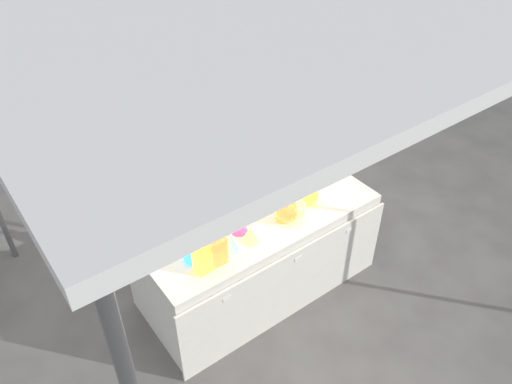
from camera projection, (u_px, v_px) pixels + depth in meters
ground at (256, 283)px, 4.10m from camera, size 80.00×80.00×0.00m
display_table at (257, 251)px, 3.87m from camera, size 1.84×0.83×0.75m
cardboard_box_closed at (74, 141)px, 5.48m from camera, size 0.52×0.38×0.37m
cardboard_box_flat at (118, 139)px, 5.80m from camera, size 0.92×0.80×0.07m
bottle_0 at (132, 228)px, 3.29m from camera, size 0.10×0.10×0.30m
bottle_1 at (127, 222)px, 3.35m from camera, size 0.08×0.08×0.30m
bottle_2 at (179, 209)px, 3.44m from camera, size 0.09×0.09×0.31m
bottle_4 at (181, 220)px, 3.30m from camera, size 0.11×0.11×0.39m
bottle_5 at (172, 215)px, 3.35m from camera, size 0.09×0.09×0.36m
bottle_6 at (176, 202)px, 3.48m from camera, size 0.10×0.10×0.33m
bottle_7 at (188, 202)px, 3.46m from camera, size 0.12×0.12×0.37m
decanter_0 at (202, 256)px, 3.13m from camera, size 0.10×0.10×0.25m
decanter_1 at (214, 244)px, 3.18m from camera, size 0.13×0.13×0.30m
decanter_2 at (193, 248)px, 3.19m from camera, size 0.12×0.12×0.25m
hourglass_0 at (283, 207)px, 3.53m from camera, size 0.14×0.14×0.22m
hourglass_1 at (239, 218)px, 3.42m from camera, size 0.16×0.16×0.24m
hourglass_2 at (251, 227)px, 3.34m from camera, size 0.16×0.16×0.24m
hourglass_3 at (231, 235)px, 3.28m from camera, size 0.15×0.15×0.25m
hourglass_4 at (275, 182)px, 3.75m from camera, size 0.13×0.13×0.23m
hourglass_5 at (298, 191)px, 3.66m from camera, size 0.13×0.13×0.24m
globe_0 at (309, 196)px, 3.72m from camera, size 0.19×0.19×0.12m
globe_1 at (294, 210)px, 3.56m from camera, size 0.24×0.24×0.14m
globe_2 at (288, 211)px, 3.55m from camera, size 0.20×0.20×0.15m
globe_3 at (278, 184)px, 3.80m from camera, size 0.26×0.26×0.16m
lampshade_0 at (234, 188)px, 3.66m from camera, size 0.28×0.28×0.28m
lampshade_1 at (218, 189)px, 3.64m from camera, size 0.30×0.30×0.29m
lampshade_3 at (263, 178)px, 3.77m from camera, size 0.29×0.29×0.27m
bottle_8 at (271, 155)px, 3.97m from camera, size 0.09×0.09×0.32m
bottle_9 at (327, 147)px, 4.07m from camera, size 0.07×0.07×0.30m
bottle_10 at (338, 159)px, 3.96m from camera, size 0.07×0.07×0.27m
bottle_11 at (325, 161)px, 3.91m from camera, size 0.08×0.08×0.31m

